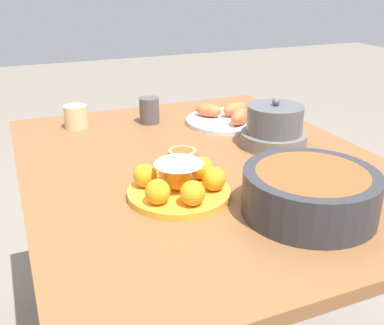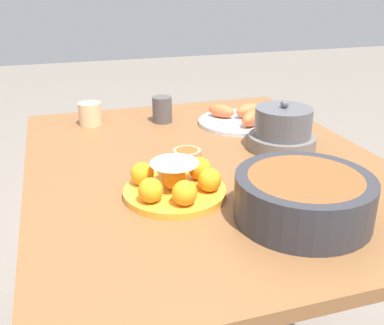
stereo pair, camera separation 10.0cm
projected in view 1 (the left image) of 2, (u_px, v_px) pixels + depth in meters
name	position (u px, v px, depth m)	size (l,w,h in m)	color
dining_table	(203.00, 194.00, 1.29)	(1.20, 0.96, 0.75)	brown
cake_plate	(180.00, 182.00, 1.04)	(0.24, 0.24, 0.09)	gold
serving_bowl	(310.00, 192.00, 0.96)	(0.29, 0.29, 0.10)	#2D2D33
sauce_bowl	(182.00, 153.00, 1.27)	(0.08, 0.08, 0.02)	tan
seafood_platter	(228.00, 117.00, 1.56)	(0.28, 0.28, 0.07)	silver
cup_near	(76.00, 117.00, 1.50)	(0.08, 0.08, 0.08)	#DBB27F
cup_far	(149.00, 110.00, 1.55)	(0.07, 0.07, 0.09)	#4C4747
warming_pot	(274.00, 128.00, 1.34)	(0.20, 0.20, 0.15)	#66605B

